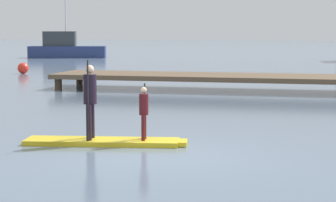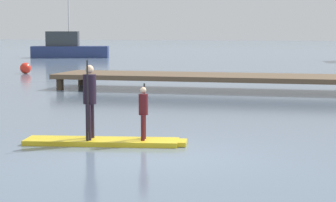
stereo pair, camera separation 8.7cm
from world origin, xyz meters
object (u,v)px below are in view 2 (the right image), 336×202
paddler_child_solo (143,110)px  motor_boat_small_navy (68,48)px  paddler_adult (90,97)px  paddleboard_near (105,142)px  mooring_buoy_mid (25,68)px

paddler_child_solo → motor_boat_small_navy: 40.60m
paddler_adult → paddler_child_solo: 1.13m
paddler_adult → paddler_child_solo: (1.09, 0.19, -0.27)m
paddleboard_near → paddler_child_solo: paddler_child_solo is taller
paddleboard_near → mooring_buoy_mid: mooring_buoy_mid is taller
motor_boat_small_navy → mooring_buoy_mid: size_ratio=11.05×
paddler_child_solo → paddleboard_near: bearing=-170.0°
motor_boat_small_navy → paddleboard_near: bearing=-66.3°
paddleboard_near → paddler_child_solo: size_ratio=2.95×
paddleboard_near → mooring_buoy_mid: bearing=120.5°
paddleboard_near → paddler_adult: paddler_adult is taller
paddler_adult → mooring_buoy_mid: paddler_adult is taller
paddleboard_near → paddler_child_solo: (0.78, 0.14, 0.66)m
paddler_adult → motor_boat_small_navy: size_ratio=0.25×
motor_boat_small_navy → paddler_adult: bearing=-66.7°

